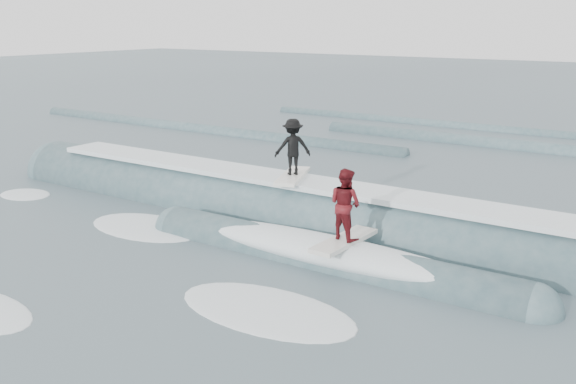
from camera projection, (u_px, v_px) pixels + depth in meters
The scene contains 6 objects.
ground at pixel (197, 278), 13.52m from camera, with size 160.00×160.00×0.00m, color #374551.
breaking_wave at pixel (311, 227), 16.68m from camera, with size 22.89×3.90×2.24m.
surfer_black at pixel (293, 150), 16.88m from camera, with size 1.21×2.07×1.59m.
surfer_red at pixel (345, 209), 13.77m from camera, with size 0.88×2.03×1.66m.
whitewater at pixel (148, 279), 13.47m from camera, with size 17.15×7.21×0.10m.
far_swells at pixel (410, 139), 29.18m from camera, with size 38.34×8.65×0.80m.
Camera 1 is at (8.57, -9.40, 5.27)m, focal length 40.00 mm.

